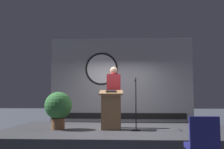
% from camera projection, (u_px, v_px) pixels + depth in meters
% --- Properties ---
extents(ground_plane, '(40.00, 40.00, 0.00)m').
position_uv_depth(ground_plane, '(120.00, 139.00, 7.29)').
color(ground_plane, '#383D47').
extents(stage_platform, '(6.40, 4.00, 0.30)m').
position_uv_depth(stage_platform, '(120.00, 134.00, 7.31)').
color(stage_platform, '#333338').
rests_on(stage_platform, ground).
extents(banner_display, '(5.07, 0.12, 3.00)m').
position_uv_depth(banner_display, '(121.00, 80.00, 9.29)').
color(banner_display, '#9E9EA3').
rests_on(banner_display, stage_platform).
extents(podium, '(0.64, 0.50, 1.08)m').
position_uv_depth(podium, '(111.00, 110.00, 7.06)').
color(podium, olive).
rests_on(podium, stage_platform).
extents(speaker_person, '(0.40, 0.26, 1.77)m').
position_uv_depth(speaker_person, '(114.00, 96.00, 7.57)').
color(speaker_person, black).
rests_on(speaker_person, stage_platform).
extents(microphone_stand, '(0.24, 0.57, 1.41)m').
position_uv_depth(microphone_stand, '(136.00, 111.00, 6.93)').
color(microphone_stand, black).
rests_on(microphone_stand, stage_platform).
extents(potted_plant, '(0.75, 0.75, 1.02)m').
position_uv_depth(potted_plant, '(58.00, 107.00, 7.09)').
color(potted_plant, brown).
rests_on(potted_plant, stage_platform).
extents(audience_chair_left, '(0.44, 0.45, 0.89)m').
position_uv_depth(audience_chair_left, '(202.00, 142.00, 3.93)').
color(audience_chair_left, black).
rests_on(audience_chair_left, ground).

